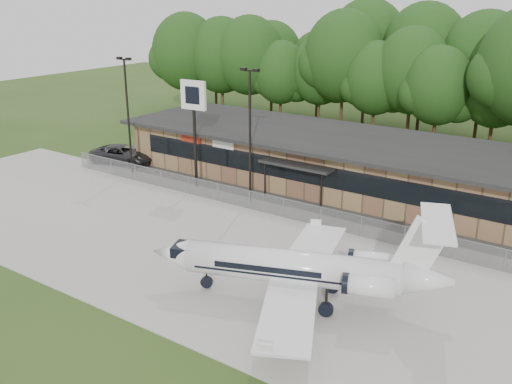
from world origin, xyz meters
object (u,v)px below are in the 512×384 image
Objects in this scene: terminal at (352,163)px; suv at (123,154)px; business_jet at (303,269)px; pole_sign at (194,107)px.

suv is (-20.99, -5.71, -1.31)m from terminal.
pole_sign is (-16.73, 11.27, 4.86)m from business_jet.
terminal is 19.38m from business_jet.
business_jet reaches higher than terminal.
terminal is 4.63× the size of pole_sign.
suv is 0.71× the size of pole_sign.
terminal is 13.66m from pole_sign.
pole_sign is (-10.70, -7.14, 4.60)m from terminal.
terminal is 6.56× the size of suv.
business_jet reaches higher than suv.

